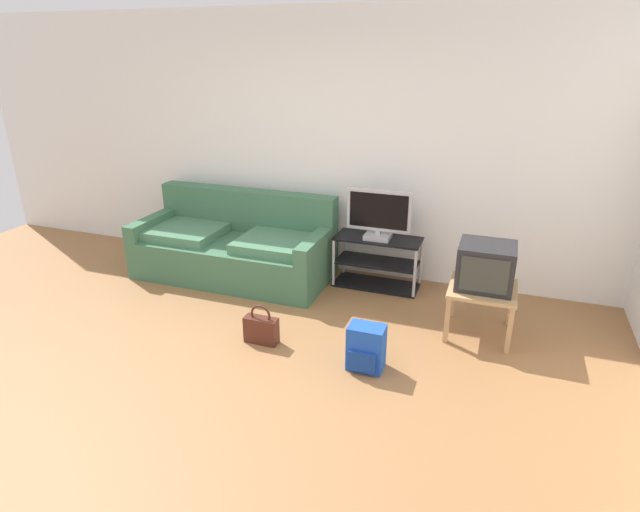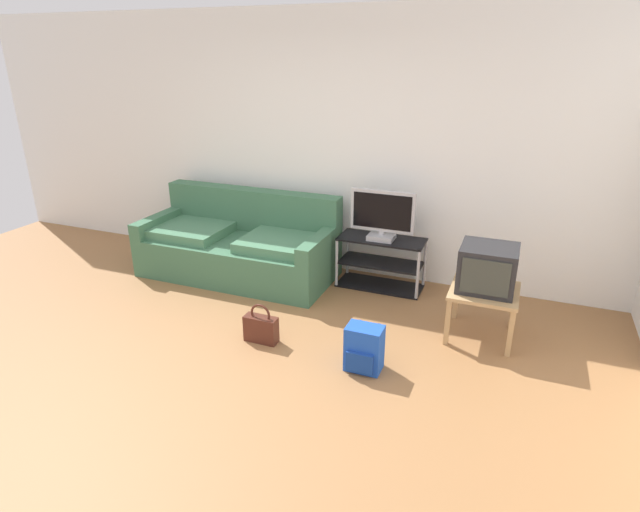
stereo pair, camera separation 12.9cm
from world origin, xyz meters
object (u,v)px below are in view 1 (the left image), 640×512
backpack (366,348)px  handbag (261,329)px  side_table (482,294)px  crt_tv (486,266)px  flat_tv (379,215)px  couch (236,247)px  tv_stand (377,262)px

backpack → handbag: 0.92m
handbag → side_table: bearing=24.8°
crt_tv → backpack: crt_tv is taller
flat_tv → side_table: bearing=-30.5°
side_table → handbag: 1.88m
handbag → couch: bearing=126.4°
handbag → tv_stand: bearing=66.4°
couch → flat_tv: (1.51, 0.21, 0.46)m
couch → backpack: size_ratio=5.70×
side_table → handbag: (-1.69, -0.78, -0.25)m
crt_tv → backpack: 1.24m
flat_tv → backpack: (0.29, -1.48, -0.60)m
couch → side_table: couch is taller
couch → handbag: 1.50m
crt_tv → backpack: size_ratio=1.25×
couch → crt_tv: bearing=-8.9°
flat_tv → backpack: 1.62m
side_table → tv_stand: bearing=148.6°
flat_tv → tv_stand: bearing=90.0°
crt_tv → backpack: bearing=-131.8°
tv_stand → handbag: (-0.63, -1.43, -0.14)m
flat_tv → couch: bearing=-172.2°
crt_tv → flat_tv: bearing=150.2°
tv_stand → handbag: 1.57m
tv_stand → flat_tv: 0.51m
couch → crt_tv: size_ratio=4.55×
flat_tv → crt_tv: bearing=-29.8°
couch → side_table: (2.58, -0.42, 0.06)m
backpack → handbag: backpack is taller
couch → tv_stand: bearing=8.6°
handbag → crt_tv: bearing=25.2°
flat_tv → crt_tv: (1.07, -0.61, -0.15)m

